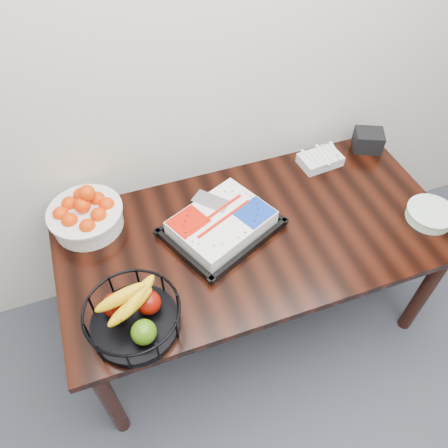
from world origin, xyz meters
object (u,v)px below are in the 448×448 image
object	(u,v)px
cake_tray	(222,224)
tangerine_bowl	(85,212)
fruit_basket	(133,316)
plate_stack	(430,214)
table	(255,243)
napkin_box	(368,140)

from	to	relation	value
cake_tray	tangerine_bowl	world-z (taller)	tangerine_bowl
cake_tray	fruit_basket	world-z (taller)	fruit_basket
tangerine_bowl	plate_stack	distance (m)	1.60
table	napkin_box	distance (m)	0.88
tangerine_bowl	napkin_box	distance (m)	1.52
table	plate_stack	bearing A→B (deg)	-13.98
tangerine_bowl	fruit_basket	bearing A→B (deg)	-80.74
tangerine_bowl	napkin_box	xyz separation A→B (m)	(1.52, 0.05, -0.04)
fruit_basket	tangerine_bowl	bearing A→B (deg)	99.26
table	cake_tray	bearing A→B (deg)	158.07
tangerine_bowl	table	bearing A→B (deg)	-22.56
table	tangerine_bowl	size ratio (longest dim) A/B	5.30
fruit_basket	plate_stack	xyz separation A→B (m)	(1.42, 0.09, -0.05)
table	napkin_box	xyz separation A→B (m)	(0.80, 0.35, 0.14)
fruit_basket	cake_tray	bearing A→B (deg)	35.82
tangerine_bowl	fruit_basket	world-z (taller)	tangerine_bowl
tangerine_bowl	napkin_box	bearing A→B (deg)	1.99
table	fruit_basket	world-z (taller)	fruit_basket
cake_tray	napkin_box	size ratio (longest dim) A/B	3.99
cake_tray	napkin_box	bearing A→B (deg)	17.15
cake_tray	plate_stack	world-z (taller)	cake_tray
table	fruit_basket	distance (m)	0.70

